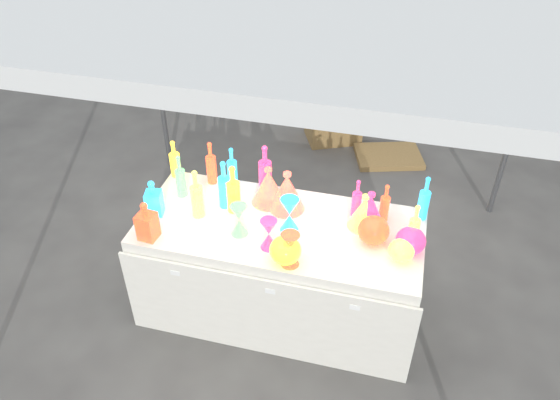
% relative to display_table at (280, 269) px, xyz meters
% --- Properties ---
extents(ground, '(80.00, 80.00, 0.00)m').
position_rel_display_table_xyz_m(ground, '(-0.00, 0.01, -0.37)').
color(ground, '#5E5C57').
rests_on(ground, ground).
extents(display_table, '(1.84, 0.83, 0.75)m').
position_rel_display_table_xyz_m(display_table, '(0.00, 0.00, 0.00)').
color(display_table, white).
rests_on(display_table, ground).
extents(cardboard_box_closed, '(0.64, 0.57, 0.38)m').
position_rel_display_table_xyz_m(cardboard_box_closed, '(-0.04, 2.38, -0.18)').
color(cardboard_box_closed, olive).
rests_on(cardboard_box_closed, ground).
extents(cardboard_box_flat, '(0.74, 0.62, 0.05)m').
position_rel_display_table_xyz_m(cardboard_box_flat, '(0.57, 2.13, -0.35)').
color(cardboard_box_flat, olive).
rests_on(cardboard_box_flat, ground).
extents(bottle_0, '(0.08, 0.08, 0.28)m').
position_rel_display_table_xyz_m(bottle_0, '(-0.85, 0.36, 0.52)').
color(bottle_0, '#F03C16').
rests_on(bottle_0, display_table).
extents(bottle_1, '(0.08, 0.08, 0.30)m').
position_rel_display_table_xyz_m(bottle_1, '(-0.43, 0.36, 0.52)').
color(bottle_1, '#157819').
rests_on(bottle_1, display_table).
extents(bottle_2, '(0.08, 0.08, 0.32)m').
position_rel_display_table_xyz_m(bottle_2, '(-0.57, 0.35, 0.54)').
color(bottle_2, orange).
rests_on(bottle_2, display_table).
extents(bottle_3, '(0.09, 0.09, 0.35)m').
position_rel_display_table_xyz_m(bottle_3, '(-0.19, 0.36, 0.55)').
color(bottle_3, '#1A439A').
rests_on(bottle_3, display_table).
extents(bottle_4, '(0.09, 0.09, 0.34)m').
position_rel_display_table_xyz_m(bottle_4, '(-0.53, -0.02, 0.55)').
color(bottle_4, '#125E75').
rests_on(bottle_4, display_table).
extents(bottle_5, '(0.07, 0.07, 0.31)m').
position_rel_display_table_xyz_m(bottle_5, '(-0.72, 0.15, 0.53)').
color(bottle_5, '#A82198').
rests_on(bottle_5, display_table).
extents(bottle_6, '(0.11, 0.11, 0.34)m').
position_rel_display_table_xyz_m(bottle_6, '(-0.33, 0.08, 0.55)').
color(bottle_6, '#F03C16').
rests_on(bottle_6, display_table).
extents(bottle_7, '(0.10, 0.10, 0.35)m').
position_rel_display_table_xyz_m(bottle_7, '(-0.40, 0.11, 0.55)').
color(bottle_7, '#157819').
rests_on(bottle_7, display_table).
extents(decanter_1, '(0.12, 0.12, 0.27)m').
position_rel_display_table_xyz_m(decanter_1, '(-0.75, -0.30, 0.51)').
color(decanter_1, orange).
rests_on(decanter_1, display_table).
extents(decanter_2, '(0.12, 0.12, 0.25)m').
position_rel_display_table_xyz_m(decanter_2, '(-0.81, -0.07, 0.50)').
color(decanter_2, '#157819').
rests_on(decanter_2, display_table).
extents(hourglass_0, '(0.13, 0.13, 0.22)m').
position_rel_display_table_xyz_m(hourglass_0, '(0.14, -0.31, 0.49)').
color(hourglass_0, orange).
rests_on(hourglass_0, display_table).
extents(hourglass_1, '(0.13, 0.13, 0.20)m').
position_rel_display_table_xyz_m(hourglass_1, '(-0.01, -0.21, 0.48)').
color(hourglass_1, '#1A439A').
rests_on(hourglass_1, display_table).
extents(hourglass_3, '(0.13, 0.13, 0.21)m').
position_rel_display_table_xyz_m(hourglass_3, '(-0.22, -0.13, 0.48)').
color(hourglass_3, '#A82198').
rests_on(hourglass_3, display_table).
extents(hourglass_5, '(0.13, 0.13, 0.24)m').
position_rel_display_table_xyz_m(hourglass_5, '(0.07, -0.02, 0.49)').
color(hourglass_5, '#157819').
rests_on(hourglass_5, display_table).
extents(globe_0, '(0.19, 0.19, 0.15)m').
position_rel_display_table_xyz_m(globe_0, '(0.11, -0.30, 0.45)').
color(globe_0, '#F03C16').
rests_on(globe_0, display_table).
extents(globe_1, '(0.18, 0.18, 0.12)m').
position_rel_display_table_xyz_m(globe_1, '(0.76, -0.11, 0.44)').
color(globe_1, '#125E75').
rests_on(globe_1, display_table).
extents(globe_2, '(0.25, 0.25, 0.16)m').
position_rel_display_table_xyz_m(globe_2, '(0.58, 0.00, 0.45)').
color(globe_2, orange).
rests_on(globe_2, display_table).
extents(globe_3, '(0.21, 0.21, 0.14)m').
position_rel_display_table_xyz_m(globe_3, '(0.80, -0.03, 0.45)').
color(globe_3, '#1A439A').
rests_on(globe_3, display_table).
extents(lampshade_0, '(0.28, 0.28, 0.28)m').
position_rel_display_table_xyz_m(lampshade_0, '(-0.00, 0.19, 0.52)').
color(lampshade_0, gold).
rests_on(lampshade_0, display_table).
extents(lampshade_1, '(0.30, 0.30, 0.27)m').
position_rel_display_table_xyz_m(lampshade_1, '(-0.13, 0.23, 0.51)').
color(lampshade_1, gold).
rests_on(lampshade_1, display_table).
extents(lampshade_2, '(0.28, 0.28, 0.25)m').
position_rel_display_table_xyz_m(lampshade_2, '(0.54, 0.15, 0.50)').
color(lampshade_2, '#1A439A').
rests_on(lampshade_2, display_table).
extents(lampshade_3, '(0.24, 0.24, 0.24)m').
position_rel_display_table_xyz_m(lampshade_3, '(0.51, 0.14, 0.49)').
color(lampshade_3, '#125E75').
rests_on(lampshade_3, display_table).
extents(bottle_8, '(0.09, 0.09, 0.32)m').
position_rel_display_table_xyz_m(bottle_8, '(0.86, 0.31, 0.53)').
color(bottle_8, '#157819').
rests_on(bottle_8, display_table).
extents(bottle_9, '(0.07, 0.07, 0.27)m').
position_rel_display_table_xyz_m(bottle_9, '(0.62, 0.23, 0.51)').
color(bottle_9, orange).
rests_on(bottle_9, display_table).
extents(bottle_10, '(0.07, 0.07, 0.28)m').
position_rel_display_table_xyz_m(bottle_10, '(0.45, 0.23, 0.51)').
color(bottle_10, '#1A439A').
rests_on(bottle_10, display_table).
extents(bottle_11, '(0.08, 0.08, 0.29)m').
position_rel_display_table_xyz_m(bottle_11, '(0.81, 0.04, 0.52)').
color(bottle_11, '#125E75').
rests_on(bottle_11, display_table).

